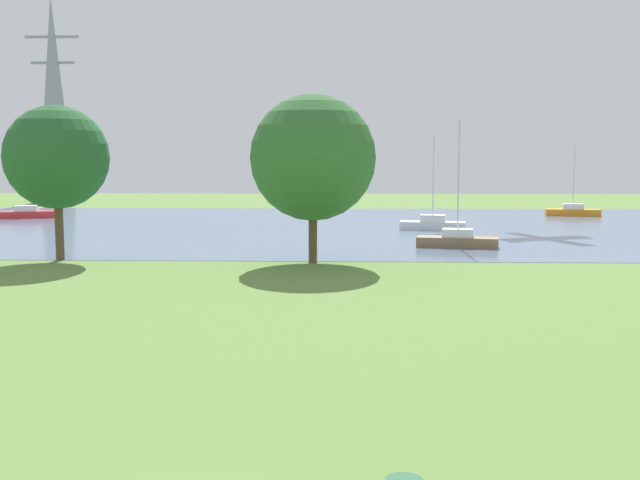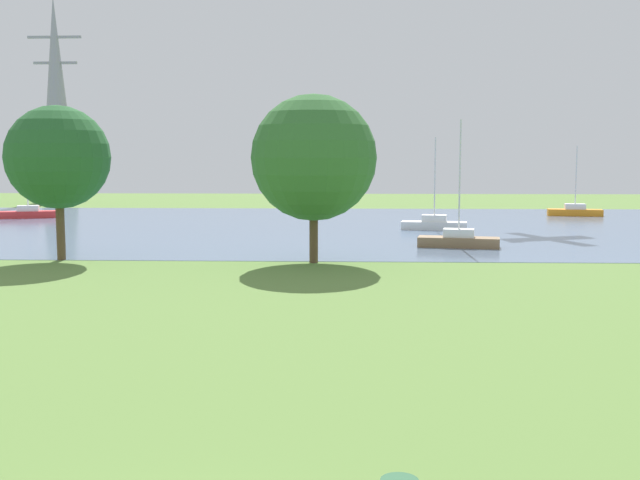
% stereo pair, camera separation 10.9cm
% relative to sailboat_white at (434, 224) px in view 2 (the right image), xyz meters
% --- Properties ---
extents(ground_plane, '(160.00, 160.00, 0.00)m').
position_rel_sailboat_white_xyz_m(ground_plane, '(-9.00, -25.39, -0.46)').
color(ground_plane, olive).
extents(water_surface, '(140.00, 40.00, 0.02)m').
position_rel_sailboat_white_xyz_m(water_surface, '(-9.00, 2.61, -0.45)').
color(water_surface, slate).
rests_on(water_surface, ground).
extents(sailboat_white, '(4.98, 2.26, 6.83)m').
position_rel_sailboat_white_xyz_m(sailboat_white, '(0.00, 0.00, 0.00)').
color(sailboat_white, white).
rests_on(sailboat_white, water_surface).
extents(sailboat_brown, '(4.99, 2.35, 7.58)m').
position_rel_sailboat_white_xyz_m(sailboat_brown, '(0.25, -10.86, 0.01)').
color(sailboat_brown, brown).
rests_on(sailboat_brown, water_surface).
extents(sailboat_orange, '(4.98, 2.25, 6.36)m').
position_rel_sailboat_white_xyz_m(sailboat_orange, '(14.40, 13.85, -0.01)').
color(sailboat_orange, orange).
rests_on(sailboat_orange, water_surface).
extents(sailboat_red, '(5.03, 2.93, 6.34)m').
position_rel_sailboat_white_xyz_m(sailboat_red, '(-34.73, 9.48, -0.01)').
color(sailboat_red, red).
rests_on(sailboat_red, water_surface).
extents(tree_east_near, '(5.37, 5.37, 8.07)m').
position_rel_sailboat_white_xyz_m(tree_east_near, '(-21.46, -17.21, 4.91)').
color(tree_east_near, brown).
rests_on(tree_east_near, ground).
extents(tree_west_near, '(6.41, 6.41, 8.57)m').
position_rel_sailboat_white_xyz_m(tree_west_near, '(-8.12, -17.66, 4.90)').
color(tree_west_near, brown).
rests_on(tree_west_near, ground).
extents(electricity_pylon, '(6.40, 4.40, 24.39)m').
position_rel_sailboat_white_xyz_m(electricity_pylon, '(-41.37, 34.02, 11.75)').
color(electricity_pylon, gray).
rests_on(electricity_pylon, ground).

